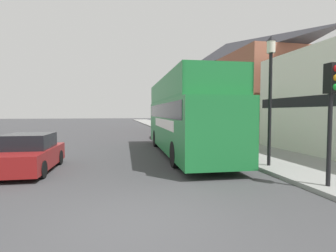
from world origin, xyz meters
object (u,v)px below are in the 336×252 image
lamp_post_third (174,101)px  parked_car_ahead_of_bus (167,130)px  tour_bus (184,120)px  lamp_post_second (201,95)px  lamp_post_nearest (270,77)px  parked_car_far_side (28,154)px  traffic_signal (332,96)px

lamp_post_third → parked_car_ahead_of_bus: bearing=-110.2°
tour_bus → lamp_post_second: (2.27, 3.98, 1.66)m
lamp_post_third → lamp_post_second: bearing=-89.5°
parked_car_ahead_of_bus → lamp_post_nearest: 12.70m
lamp_post_second → parked_car_far_side: bearing=-143.6°
tour_bus → parked_car_far_side: size_ratio=2.79×
lamp_post_third → parked_car_far_side: bearing=-121.3°
parked_car_far_side → lamp_post_third: bearing=-119.2°
tour_bus → traffic_signal: size_ratio=3.18×
parked_car_far_side → lamp_post_second: 11.78m
parked_car_far_side → lamp_post_second: bearing=-141.5°
parked_car_far_side → lamp_post_nearest: (9.29, -1.45, 2.97)m
lamp_post_second → parked_car_ahead_of_bus: bearing=111.9°
tour_bus → lamp_post_nearest: bearing=-58.8°
parked_car_ahead_of_bus → lamp_post_second: bearing=-65.2°
traffic_signal → tour_bus: bearing=107.8°
parked_car_ahead_of_bus → lamp_post_nearest: lamp_post_nearest is taller
lamp_post_second → lamp_post_third: bearing=90.5°
tour_bus → parked_car_ahead_of_bus: size_ratio=2.42×
lamp_post_second → lamp_post_third: lamp_post_second is taller
parked_car_far_side → traffic_signal: size_ratio=1.14×
parked_car_far_side → parked_car_ahead_of_bus: bearing=-123.0°
lamp_post_nearest → lamp_post_third: size_ratio=1.07×
parked_car_ahead_of_bus → lamp_post_second: lamp_post_second is taller
lamp_post_nearest → parked_car_far_side: bearing=171.1°
parked_car_far_side → lamp_post_nearest: 9.86m
lamp_post_nearest → parked_car_ahead_of_bus: bearing=97.9°
traffic_signal → lamp_post_third: (-0.13, 19.49, 0.73)m
parked_car_ahead_of_bus → lamp_post_nearest: size_ratio=0.90×
traffic_signal → lamp_post_second: (-0.06, 11.25, 0.78)m
tour_bus → parked_car_ahead_of_bus: 8.10m
traffic_signal → lamp_post_third: bearing=90.4°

